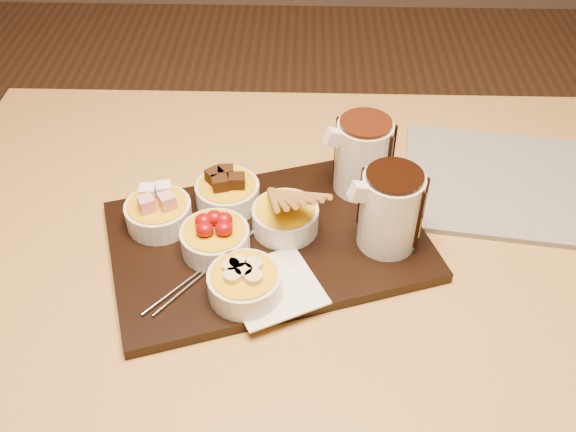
{
  "coord_description": "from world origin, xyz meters",
  "views": [
    {
      "loc": [
        0.0,
        -0.73,
        1.43
      ],
      "look_at": [
        -0.02,
        -0.04,
        0.81
      ],
      "focal_mm": 40.0,
      "sensor_mm": 36.0,
      "label": 1
    }
  ],
  "objects_px": {
    "dining_table": "(299,272)",
    "newspaper": "(510,184)",
    "serving_board": "(268,241)",
    "pitcher_dark_chocolate": "(390,211)",
    "bowl_strawberries": "(215,240)",
    "pitcher_milk_chocolate": "(363,157)"
  },
  "relations": [
    {
      "from": "dining_table",
      "to": "newspaper",
      "type": "distance_m",
      "value": 0.38
    },
    {
      "from": "serving_board",
      "to": "newspaper",
      "type": "xyz_separation_m",
      "value": [
        0.4,
        0.15,
        -0.0
      ]
    },
    {
      "from": "pitcher_dark_chocolate",
      "to": "newspaper",
      "type": "bearing_deg",
      "value": 16.75
    },
    {
      "from": "bowl_strawberries",
      "to": "pitcher_milk_chocolate",
      "type": "relative_size",
      "value": 0.83
    },
    {
      "from": "bowl_strawberries",
      "to": "dining_table",
      "type": "bearing_deg",
      "value": 29.27
    },
    {
      "from": "pitcher_milk_chocolate",
      "to": "newspaper",
      "type": "bearing_deg",
      "value": -11.59
    },
    {
      "from": "bowl_strawberries",
      "to": "newspaper",
      "type": "height_order",
      "value": "bowl_strawberries"
    },
    {
      "from": "pitcher_milk_chocolate",
      "to": "newspaper",
      "type": "height_order",
      "value": "pitcher_milk_chocolate"
    },
    {
      "from": "pitcher_dark_chocolate",
      "to": "serving_board",
      "type": "bearing_deg",
      "value": 160.02
    },
    {
      "from": "dining_table",
      "to": "pitcher_milk_chocolate",
      "type": "xyz_separation_m",
      "value": [
        0.1,
        0.08,
        0.18
      ]
    },
    {
      "from": "bowl_strawberries",
      "to": "newspaper",
      "type": "relative_size",
      "value": 0.29
    },
    {
      "from": "pitcher_dark_chocolate",
      "to": "newspaper",
      "type": "height_order",
      "value": "pitcher_dark_chocolate"
    },
    {
      "from": "dining_table",
      "to": "bowl_strawberries",
      "type": "relative_size",
      "value": 12.0
    },
    {
      "from": "serving_board",
      "to": "newspaper",
      "type": "distance_m",
      "value": 0.43
    },
    {
      "from": "bowl_strawberries",
      "to": "newspaper",
      "type": "xyz_separation_m",
      "value": [
        0.47,
        0.18,
        -0.03
      ]
    },
    {
      "from": "serving_board",
      "to": "pitcher_milk_chocolate",
      "type": "bearing_deg",
      "value": 21.8
    },
    {
      "from": "bowl_strawberries",
      "to": "pitcher_milk_chocolate",
      "type": "distance_m",
      "value": 0.27
    },
    {
      "from": "dining_table",
      "to": "pitcher_dark_chocolate",
      "type": "xyz_separation_m",
      "value": [
        0.13,
        -0.04,
        0.18
      ]
    },
    {
      "from": "dining_table",
      "to": "newspaper",
      "type": "relative_size",
      "value": 3.43
    },
    {
      "from": "serving_board",
      "to": "pitcher_dark_chocolate",
      "type": "height_order",
      "value": "pitcher_dark_chocolate"
    },
    {
      "from": "serving_board",
      "to": "pitcher_milk_chocolate",
      "type": "distance_m",
      "value": 0.2
    },
    {
      "from": "dining_table",
      "to": "pitcher_milk_chocolate",
      "type": "bearing_deg",
      "value": 40.91
    }
  ]
}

